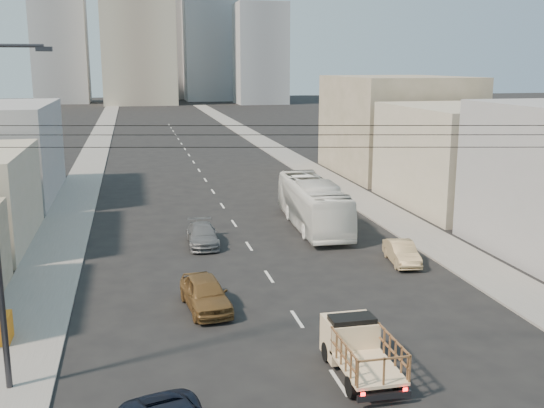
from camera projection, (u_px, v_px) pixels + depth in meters
name	position (u px, v px, depth m)	size (l,w,h in m)	color
sidewalk_left	(96.00, 149.00, 85.26)	(3.50, 180.00, 0.12)	gray
sidewalk_right	(267.00, 144.00, 90.20)	(3.50, 180.00, 0.12)	gray
lane_dashes	(196.00, 166.00, 71.53)	(0.15, 104.00, 0.01)	silver
flatbed_pickup	(359.00, 346.00, 23.38)	(1.95, 4.41, 1.90)	beige
city_bus	(313.00, 204.00, 44.51)	(2.80, 11.98, 3.34)	white
sedan_brown	(205.00, 293.00, 29.63)	(1.83, 4.55, 1.55)	brown
sedan_tan	(402.00, 253.00, 36.50)	(1.35, 3.86, 1.27)	tan
sedan_grey	(202.00, 235.00, 40.18)	(1.85, 4.56, 1.32)	slate
overhead_wires	(350.00, 136.00, 20.49)	(23.01, 5.02, 0.72)	black
bldg_right_mid	(470.00, 156.00, 50.92)	(11.00, 14.00, 8.00)	#AEA78C
bldg_right_far	(396.00, 125.00, 66.07)	(12.00, 16.00, 10.00)	gray
midrise_ne	(210.00, 35.00, 196.88)	(16.00, 16.00, 40.00)	#92959A
midrise_nw	(60.00, 43.00, 183.52)	(15.00, 15.00, 34.00)	#92959A
midrise_back	(167.00, 30.00, 208.24)	(18.00, 18.00, 44.00)	#949497
midrise_east	(260.00, 54.00, 181.62)	(14.00, 14.00, 28.00)	#92959A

